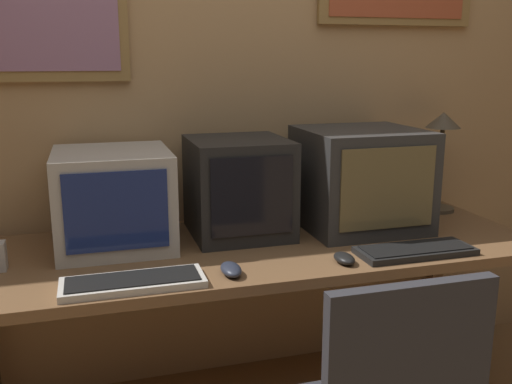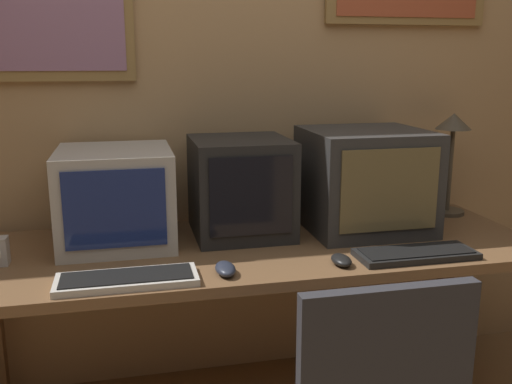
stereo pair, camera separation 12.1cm
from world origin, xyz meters
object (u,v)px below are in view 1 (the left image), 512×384
object	(u,v)px
mouse_near_keyboard	(231,269)
mouse_far_corner	(344,258)
keyboard_main	(133,282)
monitor_center	(238,187)
keyboard_side	(415,250)
monitor_right	(360,179)
monitor_left	(114,198)
desk_lamp	(442,139)

from	to	relation	value
mouse_near_keyboard	mouse_far_corner	world-z (taller)	mouse_near_keyboard
keyboard_main	mouse_near_keyboard	size ratio (longest dim) A/B	3.60
monitor_center	keyboard_side	bearing A→B (deg)	-37.59
keyboard_main	mouse_far_corner	bearing A→B (deg)	0.28
mouse_near_keyboard	keyboard_main	bearing A→B (deg)	-178.66
monitor_center	mouse_near_keyboard	distance (m)	0.47
keyboard_main	monitor_right	bearing A→B (deg)	22.33
mouse_near_keyboard	monitor_left	bearing A→B (deg)	128.88
monitor_left	monitor_center	distance (m)	0.47
monitor_left	mouse_near_keyboard	xyz separation A→B (m)	(0.33, -0.41, -0.16)
monitor_left	keyboard_main	distance (m)	0.45
monitor_center	monitor_left	bearing A→B (deg)	-179.24
monitor_center	desk_lamp	xyz separation A→B (m)	(0.95, 0.08, 0.14)
monitor_center	monitor_right	distance (m)	0.50
mouse_far_corner	keyboard_side	bearing A→B (deg)	2.75
monitor_right	keyboard_main	size ratio (longest dim) A/B	1.07
monitor_center	monitor_right	world-z (taller)	monitor_right
monitor_right	keyboard_side	xyz separation A→B (m)	(0.04, -0.37, -0.19)
monitor_center	desk_lamp	distance (m)	0.96
monitor_left	desk_lamp	distance (m)	1.42
monitor_center	keyboard_side	world-z (taller)	monitor_center
keyboard_side	mouse_near_keyboard	size ratio (longest dim) A/B	3.49
monitor_center	mouse_far_corner	xyz separation A→B (m)	(0.25, -0.42, -0.17)
monitor_left	monitor_right	world-z (taller)	monitor_right
monitor_center	keyboard_main	world-z (taller)	monitor_center
mouse_far_corner	monitor_left	bearing A→B (deg)	150.01
keyboard_main	desk_lamp	distance (m)	1.51
monitor_left	monitor_right	size ratio (longest dim) A/B	0.96
keyboard_side	mouse_far_corner	size ratio (longest dim) A/B	4.01
keyboard_side	mouse_near_keyboard	distance (m)	0.67
keyboard_main	mouse_far_corner	size ratio (longest dim) A/B	4.14
monitor_right	keyboard_main	xyz separation A→B (m)	(-0.93, -0.38, -0.19)
monitor_right	mouse_near_keyboard	size ratio (longest dim) A/B	3.86
monitor_left	desk_lamp	world-z (taller)	desk_lamp
keyboard_main	desk_lamp	size ratio (longest dim) A/B	0.97
monitor_right	keyboard_main	distance (m)	1.03
monitor_left	mouse_far_corner	bearing A→B (deg)	-29.99
monitor_left	desk_lamp	size ratio (longest dim) A/B	0.99
monitor_right	keyboard_side	size ratio (longest dim) A/B	1.11
desk_lamp	monitor_center	bearing A→B (deg)	-175.08
monitor_right	desk_lamp	size ratio (longest dim) A/B	1.04
monitor_center	mouse_near_keyboard	bearing A→B (deg)	-107.82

